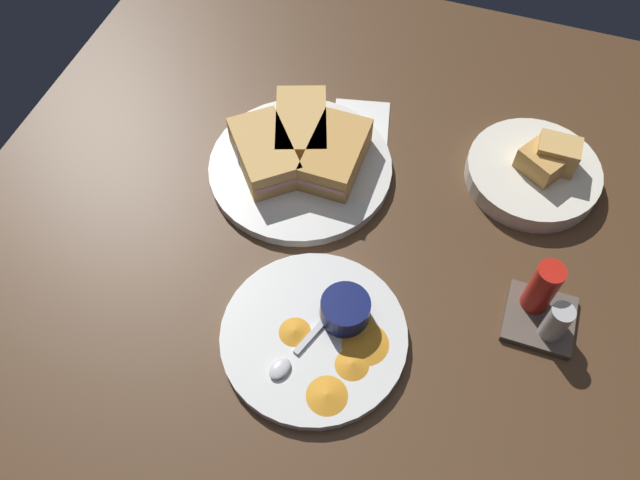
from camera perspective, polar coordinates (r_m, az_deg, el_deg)
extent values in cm
cube|color=#4C331E|center=(93.73, 1.78, 1.01)|extent=(110.00, 110.00, 3.00)
cylinder|color=silver|center=(97.70, -1.77, 6.53)|extent=(27.91, 27.91, 1.60)
cube|color=tan|center=(95.13, 1.40, 7.69)|extent=(13.09, 7.76, 4.80)
cube|color=#DB938E|center=(95.13, 1.40, 7.69)|extent=(13.34, 7.15, 0.80)
cube|color=tan|center=(98.76, -1.68, 10.09)|extent=(14.78, 11.48, 4.80)
cube|color=#DB938E|center=(98.76, -1.68, 10.09)|extent=(14.83, 10.99, 0.80)
cube|color=tan|center=(95.64, -5.02, 7.79)|extent=(14.87, 14.13, 4.80)
cube|color=#DB938E|center=(95.64, -5.02, 7.79)|extent=(14.68, 13.82, 0.80)
cylinder|color=#0C144C|center=(96.60, -5.50, 8.12)|extent=(6.84, 6.84, 4.21)
cylinder|color=black|center=(95.33, -5.58, 8.79)|extent=(5.61, 5.61, 0.60)
cube|color=silver|center=(98.54, 0.23, 8.10)|extent=(3.26, 5.24, 0.40)
ellipsoid|color=silver|center=(98.00, -2.98, 7.78)|extent=(3.43, 3.86, 0.80)
cylinder|color=silver|center=(82.83, -0.56, -8.61)|extent=(24.20, 24.20, 1.60)
cylinder|color=#0C144C|center=(81.57, 2.29, -6.28)|extent=(6.41, 6.41, 3.65)
cylinder|color=olive|center=(80.30, 2.32, -5.82)|extent=(5.26, 5.26, 0.60)
cube|color=silver|center=(81.60, -0.96, -8.75)|extent=(5.43, 2.67, 0.40)
ellipsoid|color=silver|center=(79.96, -3.54, -11.48)|extent=(3.77, 3.18, 0.80)
cone|color=gold|center=(82.29, 3.46, -7.81)|extent=(6.21, 6.21, 0.60)
cone|color=orange|center=(80.27, 2.90, -11.04)|extent=(4.74, 4.74, 0.60)
cone|color=orange|center=(83.17, 2.24, -6.42)|extent=(7.93, 7.93, 0.60)
cone|color=orange|center=(78.79, 0.63, -13.74)|extent=(6.16, 6.16, 0.60)
cone|color=orange|center=(81.45, 4.09, -9.19)|extent=(7.46, 7.46, 0.60)
cone|color=orange|center=(81.93, -2.14, -8.22)|extent=(5.51, 5.51, 0.60)
cylinder|color=silver|center=(101.21, 18.53, 5.69)|extent=(19.87, 19.87, 3.00)
cube|color=tan|center=(99.63, 20.47, 7.24)|extent=(4.43, 6.02, 4.60)
cube|color=tan|center=(98.42, 19.19, 6.57)|extent=(6.93, 7.42, 3.63)
cube|color=brown|center=(89.04, 19.09, -6.68)|extent=(9.00, 9.00, 1.00)
cylinder|color=red|center=(85.76, 19.36, -4.03)|extent=(3.60, 3.60, 8.50)
cylinder|color=#B2B2B2|center=(85.44, 20.47, -6.91)|extent=(3.00, 3.00, 6.00)
cube|color=white|center=(104.45, 3.67, 10.28)|extent=(12.68, 11.16, 0.40)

